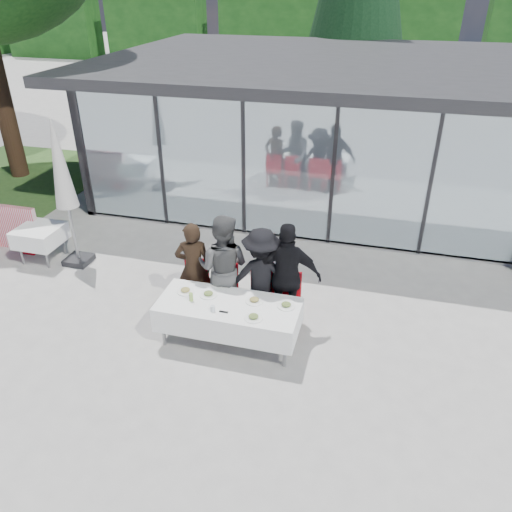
{
  "coord_description": "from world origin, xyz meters",
  "views": [
    {
      "loc": [
        2.03,
        -5.94,
        5.27
      ],
      "look_at": [
        0.12,
        1.2,
        1.09
      ],
      "focal_mm": 35.0,
      "sensor_mm": 36.0,
      "label": 1
    }
  ],
  "objects_px": {
    "dining_table": "(229,315)",
    "plate_d": "(286,305)",
    "diner_chair_d": "(287,296)",
    "plate_b": "(208,294)",
    "plate_a": "(185,291)",
    "juice_bottle": "(191,297)",
    "spare_table_left": "(40,236)",
    "diner_a": "(194,268)",
    "diner_chair_b": "(224,287)",
    "diner_c": "(261,277)",
    "diner_chair_a": "(195,283)",
    "plate_extra": "(254,317)",
    "plate_c": "(254,300)",
    "diner_d": "(287,277)",
    "folded_eyeglasses": "(224,312)",
    "diner_b": "(223,267)",
    "market_umbrella": "(61,174)",
    "diner_chair_c": "(262,293)"
  },
  "relations": [
    {
      "from": "diner_chair_c",
      "to": "juice_bottle",
      "type": "height_order",
      "value": "diner_chair_c"
    },
    {
      "from": "plate_extra",
      "to": "diner_b",
      "type": "bearing_deg",
      "value": 129.05
    },
    {
      "from": "diner_chair_d",
      "to": "juice_bottle",
      "type": "xyz_separation_m",
      "value": [
        -1.39,
        -0.82,
        0.28
      ]
    },
    {
      "from": "diner_chair_d",
      "to": "plate_c",
      "type": "distance_m",
      "value": 0.75
    },
    {
      "from": "diner_chair_b",
      "to": "plate_a",
      "type": "xyz_separation_m",
      "value": [
        -0.46,
        -0.61,
        0.24
      ]
    },
    {
      "from": "plate_d",
      "to": "diner_b",
      "type": "bearing_deg",
      "value": 155.3
    },
    {
      "from": "diner_chair_d",
      "to": "plate_b",
      "type": "bearing_deg",
      "value": -152.58
    },
    {
      "from": "plate_d",
      "to": "plate_extra",
      "type": "relative_size",
      "value": 1.0
    },
    {
      "from": "diner_c",
      "to": "plate_b",
      "type": "distance_m",
      "value": 0.94
    },
    {
      "from": "plate_c",
      "to": "plate_extra",
      "type": "height_order",
      "value": "same"
    },
    {
      "from": "plate_c",
      "to": "plate_extra",
      "type": "relative_size",
      "value": 1.0
    },
    {
      "from": "diner_a",
      "to": "juice_bottle",
      "type": "relative_size",
      "value": 12.28
    },
    {
      "from": "plate_a",
      "to": "juice_bottle",
      "type": "bearing_deg",
      "value": -49.2
    },
    {
      "from": "plate_b",
      "to": "spare_table_left",
      "type": "relative_size",
      "value": 0.33
    },
    {
      "from": "diner_a",
      "to": "diner_chair_b",
      "type": "height_order",
      "value": "diner_a"
    },
    {
      "from": "diner_c",
      "to": "diner_chair_d",
      "type": "xyz_separation_m",
      "value": [
        0.44,
        0.03,
        -0.34
      ]
    },
    {
      "from": "dining_table",
      "to": "plate_d",
      "type": "xyz_separation_m",
      "value": [
        0.9,
        0.16,
        0.24
      ]
    },
    {
      "from": "plate_a",
      "to": "plate_b",
      "type": "distance_m",
      "value": 0.4
    },
    {
      "from": "diner_c",
      "to": "market_umbrella",
      "type": "relative_size",
      "value": 0.58
    },
    {
      "from": "diner_chair_c",
      "to": "market_umbrella",
      "type": "xyz_separation_m",
      "value": [
        -4.18,
        0.9,
        1.42
      ]
    },
    {
      "from": "plate_c",
      "to": "diner_chair_c",
      "type": "bearing_deg",
      "value": 92.97
    },
    {
      "from": "spare_table_left",
      "to": "diner_chair_b",
      "type": "bearing_deg",
      "value": -11.08
    },
    {
      "from": "diner_c",
      "to": "plate_a",
      "type": "distance_m",
      "value": 1.27
    },
    {
      "from": "diner_chair_d",
      "to": "plate_b",
      "type": "height_order",
      "value": "diner_chair_d"
    },
    {
      "from": "plate_b",
      "to": "dining_table",
      "type": "bearing_deg",
      "value": -20.32
    },
    {
      "from": "dining_table",
      "to": "diner_chair_a",
      "type": "distance_m",
      "value": 1.14
    },
    {
      "from": "diner_a",
      "to": "plate_extra",
      "type": "height_order",
      "value": "diner_a"
    },
    {
      "from": "diner_b",
      "to": "diner_c",
      "type": "xyz_separation_m",
      "value": [
        0.67,
        0.0,
        -0.08
      ]
    },
    {
      "from": "diner_chair_a",
      "to": "spare_table_left",
      "type": "bearing_deg",
      "value": 167.39
    },
    {
      "from": "dining_table",
      "to": "plate_d",
      "type": "distance_m",
      "value": 0.94
    },
    {
      "from": "diner_d",
      "to": "folded_eyeglasses",
      "type": "distance_m",
      "value": 1.26
    },
    {
      "from": "diner_chair_a",
      "to": "plate_b",
      "type": "xyz_separation_m",
      "value": [
        0.47,
        -0.61,
        0.24
      ]
    },
    {
      "from": "diner_chair_a",
      "to": "plate_extra",
      "type": "distance_m",
      "value": 1.7
    },
    {
      "from": "diner_c",
      "to": "market_umbrella",
      "type": "bearing_deg",
      "value": -25.31
    },
    {
      "from": "diner_b",
      "to": "diner_d",
      "type": "bearing_deg",
      "value": -179.16
    },
    {
      "from": "plate_c",
      "to": "plate_d",
      "type": "relative_size",
      "value": 1.0
    },
    {
      "from": "diner_d",
      "to": "diner_chair_d",
      "type": "bearing_deg",
      "value": -97.37
    },
    {
      "from": "spare_table_left",
      "to": "diner_a",
      "type": "bearing_deg",
      "value": -13.04
    },
    {
      "from": "market_umbrella",
      "to": "diner_a",
      "type": "bearing_deg",
      "value": -17.29
    },
    {
      "from": "diner_b",
      "to": "diner_a",
      "type": "bearing_deg",
      "value": 0.84
    },
    {
      "from": "diner_chair_d",
      "to": "plate_d",
      "type": "distance_m",
      "value": 0.64
    },
    {
      "from": "diner_a",
      "to": "plate_d",
      "type": "xyz_separation_m",
      "value": [
        1.75,
        -0.56,
        -0.08
      ]
    },
    {
      "from": "diner_chair_a",
      "to": "diner_c",
      "type": "bearing_deg",
      "value": -1.38
    },
    {
      "from": "dining_table",
      "to": "plate_c",
      "type": "bearing_deg",
      "value": 23.27
    },
    {
      "from": "diner_chair_d",
      "to": "plate_a",
      "type": "height_order",
      "value": "diner_chair_d"
    },
    {
      "from": "diner_d",
      "to": "juice_bottle",
      "type": "xyz_separation_m",
      "value": [
        -1.39,
        -0.8,
        -0.13
      ]
    },
    {
      "from": "dining_table",
      "to": "juice_bottle",
      "type": "height_order",
      "value": "juice_bottle"
    },
    {
      "from": "diner_chair_b",
      "to": "diner_c",
      "type": "distance_m",
      "value": 0.75
    },
    {
      "from": "plate_b",
      "to": "plate_extra",
      "type": "relative_size",
      "value": 1.0
    },
    {
      "from": "diner_chair_b",
      "to": "diner_d",
      "type": "distance_m",
      "value": 1.18
    }
  ]
}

